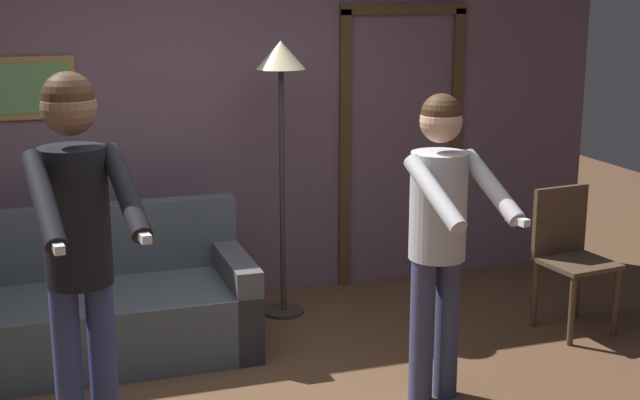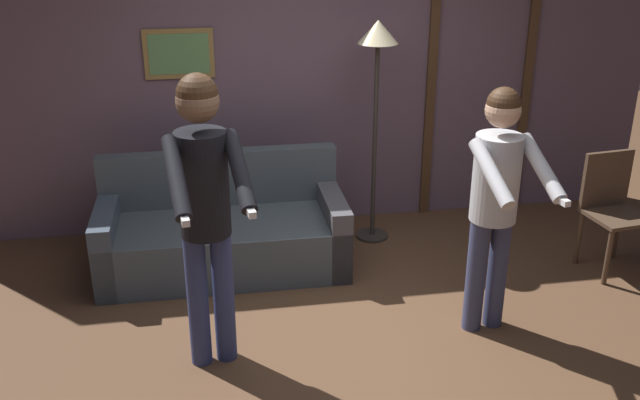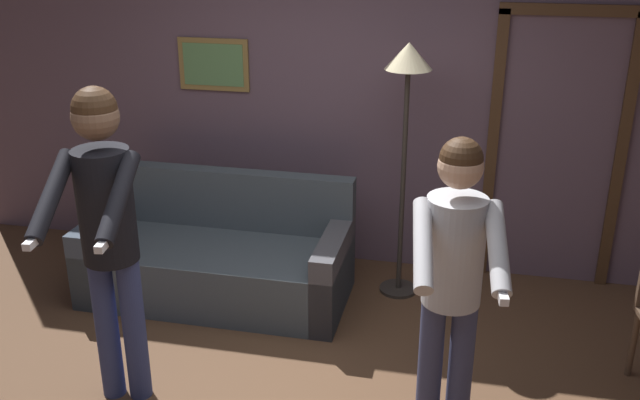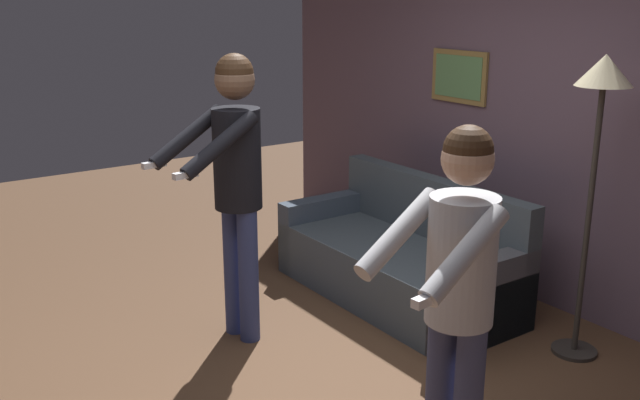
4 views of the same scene
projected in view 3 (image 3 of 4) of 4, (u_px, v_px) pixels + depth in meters
The scene contains 5 objects.
back_wall_assembly at pixel (342, 103), 5.46m from camera, with size 6.40×0.10×2.60m.
couch at pixel (219, 260), 5.24m from camera, with size 1.90×0.86×0.87m.
torchiere_lamp at pixel (407, 90), 4.82m from camera, with size 0.32×0.32×1.86m.
person_standing_left at pixel (106, 218), 3.78m from camera, with size 0.50×0.73×1.84m.
person_standing_right at pixel (453, 267), 3.54m from camera, with size 0.49×0.64×1.67m.
Camera 3 is at (1.00, -3.19, 2.62)m, focal length 40.00 mm.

